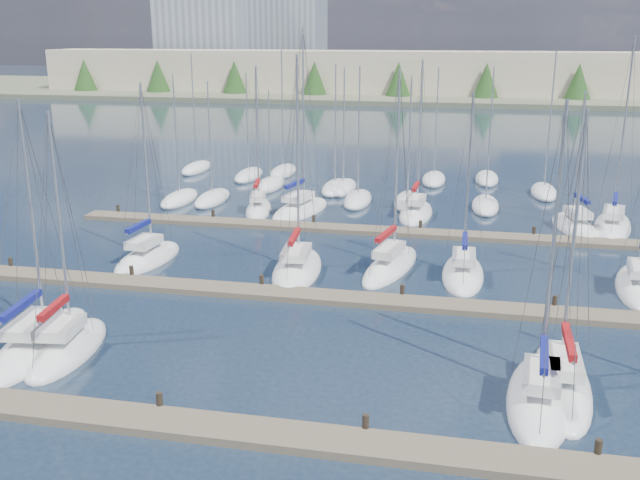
% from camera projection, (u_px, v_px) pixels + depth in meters
% --- Properties ---
extents(ground, '(400.00, 400.00, 0.00)m').
position_uv_depth(ground, '(403.00, 162.00, 80.37)').
color(ground, '#202E41').
rests_on(ground, ground).
extents(dock_near, '(44.00, 1.93, 1.10)m').
position_uv_depth(dock_near, '(253.00, 433.00, 25.86)').
color(dock_near, '#6B5E4C').
rests_on(dock_near, ground).
extents(dock_mid, '(44.00, 1.93, 1.10)m').
position_uv_depth(dock_mid, '(327.00, 297.00, 39.01)').
color(dock_mid, '#6B5E4C').
rests_on(dock_mid, ground).
extents(dock_far, '(44.00, 1.93, 1.10)m').
position_uv_depth(dock_far, '(365.00, 230.00, 52.16)').
color(dock_far, '#6B5E4C').
rests_on(dock_far, ground).
extents(sailboat_c, '(3.35, 7.08, 11.67)m').
position_uv_depth(sailboat_c, '(67.00, 348.00, 32.66)').
color(sailboat_c, white).
rests_on(sailboat_c, ground).
extents(sailboat_r, '(4.38, 9.35, 14.62)m').
position_uv_depth(sailboat_r, '(612.00, 226.00, 53.11)').
color(sailboat_r, white).
rests_on(sailboat_r, ground).
extents(sailboat_e, '(3.22, 8.02, 12.56)m').
position_uv_depth(sailboat_e, '(539.00, 398.00, 28.23)').
color(sailboat_e, white).
rests_on(sailboat_e, ground).
extents(sailboat_l, '(2.52, 7.55, 11.61)m').
position_uv_depth(sailboat_l, '(463.00, 274.00, 42.71)').
color(sailboat_l, white).
rests_on(sailboat_l, ground).
extents(sailboat_m, '(3.41, 8.01, 11.02)m').
position_uv_depth(sailboat_m, '(638.00, 286.00, 40.57)').
color(sailboat_m, white).
rests_on(sailboat_m, ground).
extents(sailboat_n, '(3.23, 6.91, 12.31)m').
position_uv_depth(sailboat_n, '(259.00, 209.00, 58.02)').
color(sailboat_n, white).
rests_on(sailboat_n, ground).
extents(sailboat_f, '(2.57, 8.46, 12.11)m').
position_uv_depth(sailboat_f, '(561.00, 383.00, 29.44)').
color(sailboat_f, white).
rests_on(sailboat_f, ground).
extents(sailboat_q, '(3.92, 7.68, 10.86)m').
position_uv_depth(sailboat_q, '(575.00, 227.00, 52.97)').
color(sailboat_q, white).
rests_on(sailboat_q, ground).
extents(sailboat_o, '(4.67, 8.65, 15.25)m').
position_uv_depth(sailboat_o, '(300.00, 210.00, 57.99)').
color(sailboat_o, white).
rests_on(sailboat_o, ground).
extents(sailboat_p, '(2.82, 7.58, 12.82)m').
position_uv_depth(sailboat_p, '(416.00, 213.00, 56.96)').
color(sailboat_p, white).
rests_on(sailboat_p, ground).
extents(sailboat_b, '(3.67, 9.05, 12.14)m').
position_uv_depth(sailboat_b, '(39.00, 344.00, 33.16)').
color(sailboat_b, white).
rests_on(sailboat_b, ground).
extents(sailboat_k, '(3.92, 8.66, 12.81)m').
position_uv_depth(sailboat_k, '(390.00, 266.00, 44.08)').
color(sailboat_k, white).
rests_on(sailboat_k, ground).
extents(sailboat_j, '(3.53, 8.34, 13.65)m').
position_uv_depth(sailboat_j, '(297.00, 269.00, 43.58)').
color(sailboat_j, white).
rests_on(sailboat_j, ground).
extents(sailboat_h, '(3.19, 7.13, 11.92)m').
position_uv_depth(sailboat_h, '(148.00, 258.00, 45.65)').
color(sailboat_h, white).
rests_on(sailboat_h, ground).
extents(distant_boats, '(36.93, 20.75, 13.30)m').
position_uv_depth(distant_boats, '(340.00, 187.00, 65.88)').
color(distant_boats, '#9EA0A5').
rests_on(distant_boats, ground).
extents(shoreline, '(400.00, 60.00, 38.00)m').
position_uv_depth(shoreline, '(383.00, 61.00, 165.18)').
color(shoreline, '#666B51').
rests_on(shoreline, ground).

